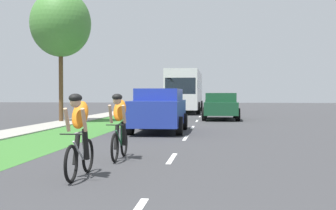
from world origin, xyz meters
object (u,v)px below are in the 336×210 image
Objects in this scene: pickup_dark_green at (221,106)px; suv_blue at (159,109)px; cyclist_trailing at (119,126)px; bus_white at (185,89)px; cyclist_lead at (79,135)px; street_tree_near at (61,24)px.

suv_blue is at bearing -105.88° from pickup_dark_green.
suv_blue reaches higher than cyclist_trailing.
bus_white reaches higher than pickup_dark_green.
cyclist_lead is at bearing -98.41° from pickup_dark_green.
bus_white is at bearing 66.37° from street_tree_near.
cyclist_trailing is 0.15× the size of bus_white.
bus_white is 15.63m from street_tree_near.
street_tree_near is at bearing -113.63° from bus_white.
suv_blue is 9.69m from pickup_dark_green.
cyclist_trailing is at bearing -98.78° from pickup_dark_green.
suv_blue is 19.96m from bus_white.
pickup_dark_green is (2.64, 17.10, 0.02)m from cyclist_trailing.
cyclist_lead is 30.12m from bus_white.
bus_white is at bearing 90.49° from cyclist_trailing.
suv_blue is at bearing -89.36° from bus_white.
bus_white is at bearing 90.64° from suv_blue.
street_tree_near is at bearing 114.73° from cyclist_trailing.
street_tree_near reaches higher than pickup_dark_green.
pickup_dark_green is at bearing 74.12° from suv_blue.
suv_blue is 0.92× the size of pickup_dark_green.
cyclist_lead is at bearing -69.32° from street_tree_near.
cyclist_lead is 2.40m from cyclist_trailing.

